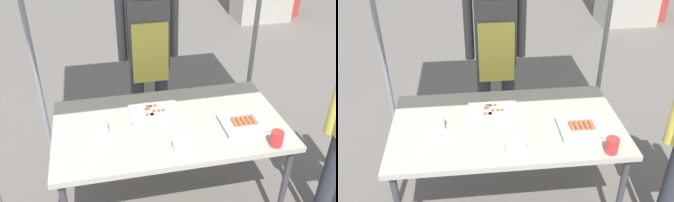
{
  "view_description": "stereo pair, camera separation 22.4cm",
  "coord_description": "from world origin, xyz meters",
  "views": [
    {
      "loc": [
        -0.46,
        -2.08,
        2.25
      ],
      "look_at": [
        0.0,
        0.05,
        0.9
      ],
      "focal_mm": 39.76,
      "sensor_mm": 36.0,
      "label": 1
    },
    {
      "loc": [
        -0.24,
        -2.12,
        2.25
      ],
      "look_at": [
        0.0,
        0.05,
        0.9
      ],
      "focal_mm": 39.76,
      "sensor_mm": 36.0,
      "label": 2
    }
  ],
  "objects": [
    {
      "name": "condiment_bowl",
      "position": [
        0.03,
        -0.29,
        0.78
      ],
      "size": [
        0.15,
        0.15,
        0.07
      ],
      "primitive_type": "cylinder",
      "color": "silver",
      "rests_on": "stall_table"
    },
    {
      "name": "drink_cup_near_edge",
      "position": [
        -0.46,
        -0.03,
        0.81
      ],
      "size": [
        0.06,
        0.06,
        0.12
      ],
      "primitive_type": "cylinder",
      "color": "white",
      "rests_on": "stall_table"
    },
    {
      "name": "tray_meat_skewers",
      "position": [
        -0.09,
        0.14,
        0.77
      ],
      "size": [
        0.36,
        0.22,
        0.04
      ],
      "color": "silver",
      "rests_on": "stall_table"
    },
    {
      "name": "tray_grilled_sausages",
      "position": [
        0.49,
        -0.14,
        0.77
      ],
      "size": [
        0.31,
        0.26,
        0.05
      ],
      "color": "silver",
      "rests_on": "stall_table"
    },
    {
      "name": "ground_plane",
      "position": [
        0.0,
        0.0,
        0.0
      ],
      "size": [
        18.0,
        18.0,
        0.0
      ],
      "primitive_type": "plane",
      "color": "#66605B"
    },
    {
      "name": "stall_table",
      "position": [
        0.0,
        0.0,
        0.7
      ],
      "size": [
        1.6,
        0.9,
        0.75
      ],
      "color": "#B7B2A8",
      "rests_on": "ground"
    },
    {
      "name": "vendor_woman",
      "position": [
        -0.01,
        0.82,
        0.96
      ],
      "size": [
        0.52,
        0.23,
        1.63
      ],
      "rotation": [
        0.0,
        0.0,
        3.14
      ],
      "color": "#333842",
      "rests_on": "ground"
    },
    {
      "name": "drink_cup_by_wok",
      "position": [
        0.61,
        -0.39,
        0.8
      ],
      "size": [
        0.08,
        0.08,
        0.1
      ],
      "primitive_type": "cylinder",
      "color": "red",
      "rests_on": "stall_table"
    }
  ]
}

